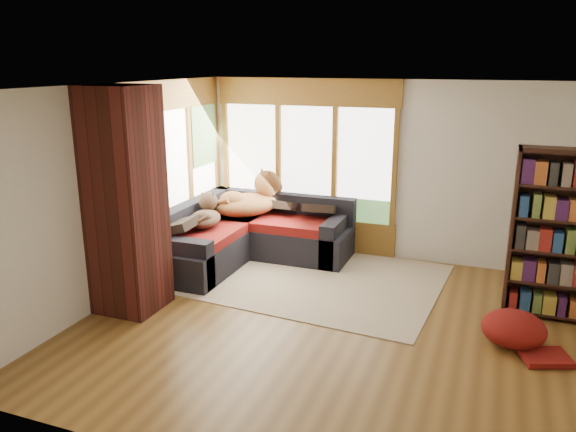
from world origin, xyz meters
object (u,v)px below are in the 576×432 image
Objects in this scene: area_rug at (313,278)px; dog_tan at (251,199)px; pouf at (514,328)px; brick_chimney at (126,201)px; bookshelf at (550,235)px; dog_brindle at (206,216)px; sectional_sofa at (241,238)px.

dog_tan is (-1.23, 0.74, 0.82)m from area_rug.
pouf is at bearing -21.44° from area_rug.
dog_tan is at bearing 77.99° from brick_chimney.
bookshelf is at bearing -63.19° from dog_tan.
area_rug is 2.83× the size of dog_tan.
pouf is 0.84× the size of dog_brindle.
bookshelf is at bearing 70.21° from pouf.
sectional_sofa is 0.66× the size of area_rug.
dog_brindle is at bearing -179.66° from area_rug.
area_rug is 2.71m from pouf.
pouf is at bearing -75.32° from dog_tan.
brick_chimney is 3.99× the size of pouf.
dog_tan is (0.50, 2.34, -0.47)m from brick_chimney.
brick_chimney is at bearing -98.47° from sectional_sofa.
brick_chimney is 0.78× the size of area_rug.
bookshelf is 3.00× the size of pouf.
brick_chimney is 2.32m from sectional_sofa.
dog_tan reaches higher than area_rug.
sectional_sofa is at bearing 160.98° from area_rug.
sectional_sofa is at bearing -150.67° from dog_tan.
bookshelf is at bearing 17.60° from brick_chimney.
dog_brindle is (-4.41, 0.16, -0.25)m from bookshelf.
brick_chimney reaches higher than dog_tan.
area_rug is 1.70× the size of bookshelf.
area_rug is (1.28, -0.44, -0.30)m from sectional_sofa.
brick_chimney is at bearing -152.62° from dog_tan.
dog_tan is (0.05, 0.29, 0.52)m from sectional_sofa.
brick_chimney is 2.22× the size of dog_tan.
bookshelf is at bearing -4.62° from sectional_sofa.
sectional_sofa is at bearing 77.71° from brick_chimney.
area_rug is at bearing 158.56° from pouf.
dog_tan is (-3.75, 1.72, 0.64)m from pouf.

